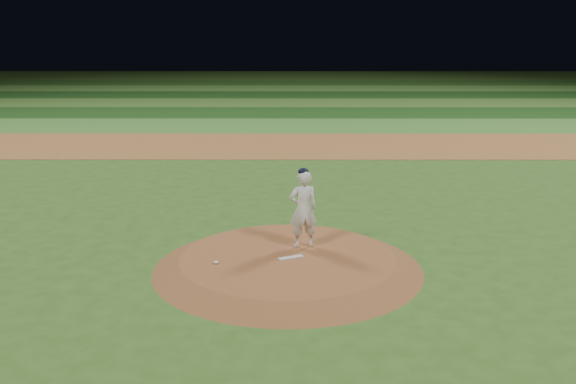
{
  "coord_description": "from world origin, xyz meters",
  "views": [
    {
      "loc": [
        0.04,
        -12.35,
        4.81
      ],
      "look_at": [
        0.0,
        2.0,
        1.1
      ],
      "focal_mm": 40.0,
      "sensor_mm": 36.0,
      "label": 1
    }
  ],
  "objects_px": {
    "pitching_rubber": "(291,258)",
    "pitcher_on_mound": "(303,208)",
    "rosin_bag": "(216,262)",
    "pitchers_mound": "(288,262)"
  },
  "relations": [
    {
      "from": "pitchers_mound",
      "to": "rosin_bag",
      "type": "distance_m",
      "value": 1.48
    },
    {
      "from": "pitching_rubber",
      "to": "pitcher_on_mound",
      "type": "xyz_separation_m",
      "value": [
        0.26,
        0.71,
        0.83
      ]
    },
    {
      "from": "pitchers_mound",
      "to": "rosin_bag",
      "type": "relative_size",
      "value": 53.84
    },
    {
      "from": "pitchers_mound",
      "to": "pitching_rubber",
      "type": "relative_size",
      "value": 10.47
    },
    {
      "from": "pitching_rubber",
      "to": "pitcher_on_mound",
      "type": "distance_m",
      "value": 1.13
    },
    {
      "from": "pitchers_mound",
      "to": "pitching_rubber",
      "type": "xyz_separation_m",
      "value": [
        0.06,
        -0.08,
        0.14
      ]
    },
    {
      "from": "pitching_rubber",
      "to": "pitcher_on_mound",
      "type": "height_order",
      "value": "pitcher_on_mound"
    },
    {
      "from": "rosin_bag",
      "to": "pitcher_on_mound",
      "type": "xyz_separation_m",
      "value": [
        1.74,
        1.03,
        0.82
      ]
    },
    {
      "from": "rosin_bag",
      "to": "pitcher_on_mound",
      "type": "relative_size",
      "value": 0.06
    },
    {
      "from": "rosin_bag",
      "to": "pitcher_on_mound",
      "type": "bearing_deg",
      "value": 30.47
    }
  ]
}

